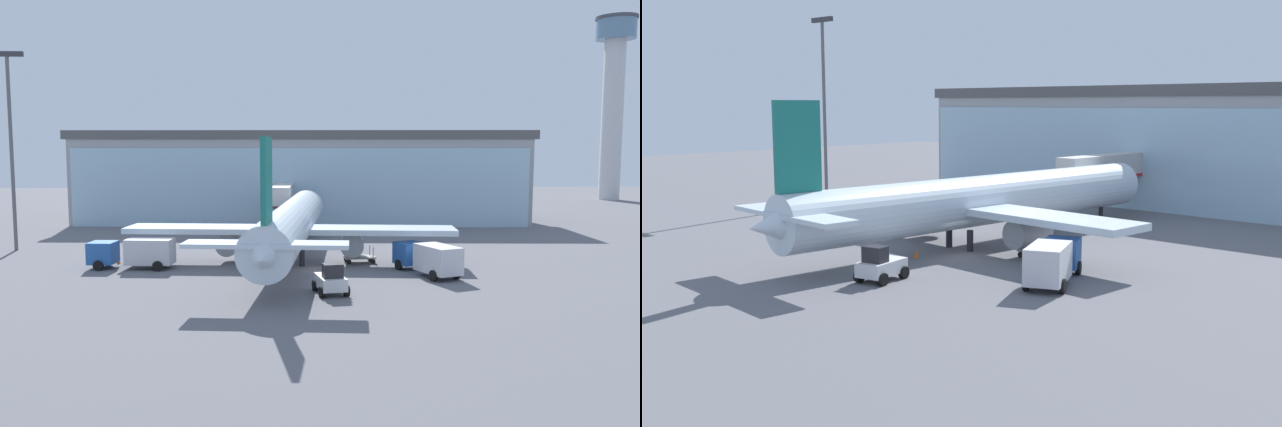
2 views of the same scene
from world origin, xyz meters
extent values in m
plane|color=slate|center=(0.00, 0.00, 0.00)|extent=(240.00, 240.00, 0.00)
cube|color=#9E9E9E|center=(0.00, 37.50, 5.89)|extent=(63.43, 17.31, 11.79)
cube|color=#A4C9DB|center=(-0.41, 30.52, 5.30)|extent=(61.40, 3.88, 10.61)
cube|color=#525252|center=(0.00, 37.50, 12.39)|extent=(64.70, 17.66, 1.20)
cube|color=beige|center=(-2.43, 25.72, 4.84)|extent=(2.80, 14.87, 2.40)
cube|color=red|center=(-2.43, 25.72, 3.79)|extent=(2.85, 14.87, 0.30)
cylinder|color=#4C4C51|center=(-2.20, 31.26, 1.82)|extent=(0.70, 0.70, 3.64)
cylinder|color=silver|center=(64.76, 74.02, 16.38)|extent=(4.13, 4.13, 32.75)
cylinder|color=slate|center=(64.76, 74.02, 34.75)|extent=(7.71, 7.71, 4.00)
cylinder|color=#3F3F44|center=(64.76, 74.02, 37.05)|extent=(8.09, 8.09, 0.60)
cylinder|color=#59595E|center=(-29.97, 12.17, 9.86)|extent=(0.36, 0.36, 19.73)
cube|color=#333338|center=(-29.97, 12.17, 19.98)|extent=(3.20, 0.40, 0.50)
cylinder|color=silver|center=(-1.36, 4.94, 3.55)|extent=(7.51, 36.57, 3.90)
cone|color=silver|center=(0.46, 23.03, 3.55)|extent=(4.18, 3.37, 3.90)
cone|color=silver|center=(-3.17, -13.15, 3.55)|extent=(3.89, 4.33, 3.51)
cube|color=silver|center=(-1.54, 3.13, 3.16)|extent=(30.01, 7.15, 0.50)
cube|color=silver|center=(-3.07, -12.16, 4.13)|extent=(11.18, 3.49, 0.30)
cube|color=#197266|center=(-3.02, -11.66, 8.37)|extent=(0.68, 3.22, 5.75)
cylinder|color=gray|center=(-7.11, 4.19, 1.81)|extent=(2.41, 3.39, 2.10)
cylinder|color=gray|center=(4.13, 3.06, 1.81)|extent=(2.41, 3.39, 2.10)
cylinder|color=black|center=(-2.80, 2.25, 0.80)|extent=(0.50, 0.50, 1.60)
cylinder|color=black|center=(-0.48, 2.02, 0.80)|extent=(0.50, 0.50, 1.60)
cylinder|color=black|center=(0.16, 20.05, 0.80)|extent=(0.40, 0.40, 1.60)
cube|color=#2659A5|center=(-17.95, 1.74, 1.40)|extent=(2.40, 2.40, 1.90)
cube|color=silver|center=(-13.77, 1.34, 1.55)|extent=(4.19, 2.57, 2.20)
cylinder|color=black|center=(-18.06, 0.64, 0.45)|extent=(0.92, 0.38, 0.90)
cylinder|color=black|center=(-17.85, 2.83, 0.45)|extent=(0.92, 0.38, 0.90)
cylinder|color=black|center=(-12.88, 0.14, 0.45)|extent=(0.92, 0.38, 0.90)
cylinder|color=black|center=(-12.67, 2.33, 0.45)|extent=(0.92, 0.38, 0.90)
cube|color=#2659A5|center=(8.90, 0.24, 1.40)|extent=(2.86, 2.86, 1.90)
cube|color=silver|center=(10.48, -3.66, 1.55)|extent=(3.54, 4.53, 2.20)
cylinder|color=black|center=(7.88, -0.18, 0.45)|extent=(0.62, 0.95, 0.90)
cylinder|color=black|center=(9.92, 0.65, 0.45)|extent=(0.62, 0.95, 0.90)
cylinder|color=black|center=(9.83, -5.00, 0.45)|extent=(0.62, 0.95, 0.90)
cylinder|color=black|center=(11.87, -4.17, 0.45)|extent=(0.62, 0.95, 0.90)
cube|color=#9E998C|center=(4.86, 3.44, 0.52)|extent=(2.95, 1.87, 0.16)
cylinder|color=black|center=(3.82, 2.61, 0.22)|extent=(0.45, 0.16, 0.44)
cylinder|color=#9E998C|center=(3.82, 2.61, 1.05)|extent=(0.08, 0.08, 0.90)
cylinder|color=black|center=(3.67, 4.04, 0.22)|extent=(0.45, 0.16, 0.44)
cylinder|color=#9E998C|center=(3.67, 4.04, 1.05)|extent=(0.08, 0.08, 0.90)
cylinder|color=black|center=(6.05, 2.83, 0.22)|extent=(0.45, 0.16, 0.44)
cylinder|color=#9E998C|center=(6.05, 2.83, 1.05)|extent=(0.08, 0.08, 0.90)
cylinder|color=black|center=(5.90, 4.27, 0.22)|extent=(0.45, 0.16, 0.44)
cylinder|color=#9E998C|center=(5.90, 4.27, 1.05)|extent=(0.08, 0.08, 0.90)
cube|color=silver|center=(1.43, -8.82, 0.85)|extent=(2.34, 3.47, 0.90)
cube|color=#26262B|center=(1.54, -9.45, 1.80)|extent=(1.56, 1.23, 1.00)
cylinder|color=black|center=(0.34, -7.88, 0.40)|extent=(0.49, 0.85, 0.80)
cylinder|color=black|center=(2.11, -7.56, 0.40)|extent=(0.49, 0.85, 0.80)
cylinder|color=black|center=(0.74, -10.08, 0.40)|extent=(0.49, 0.85, 0.80)
cylinder|color=black|center=(2.51, -9.76, 0.40)|extent=(0.49, 0.85, 0.80)
cone|color=orange|center=(-1.86, -2.37, 0.28)|extent=(0.36, 0.36, 0.55)
cone|color=orange|center=(-17.22, 3.85, 0.28)|extent=(0.36, 0.36, 0.55)
camera|label=1|loc=(-1.30, -53.09, 10.38)|focal=35.00mm
camera|label=2|loc=(35.34, -40.26, 11.00)|focal=42.00mm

